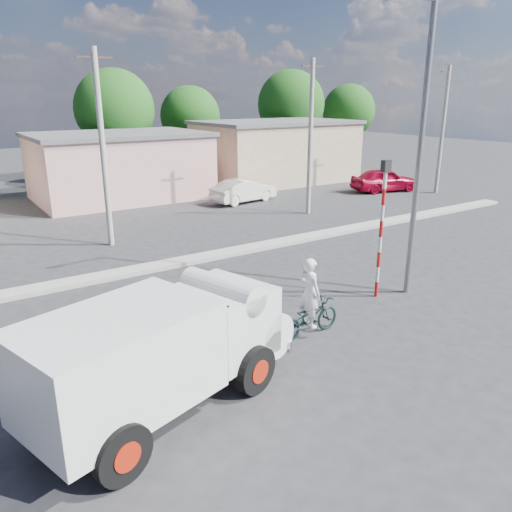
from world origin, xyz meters
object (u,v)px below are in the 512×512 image
cyclist (309,303)px  streetlight (418,138)px  bicycle (309,318)px  car_red (384,180)px  traffic_pole (382,218)px  truck (167,347)px  car_cream (243,191)px

cyclist → streetlight: 6.08m
cyclist → bicycle: bearing=-0.0°
cyclist → car_red: 22.59m
car_red → traffic_pole: (-14.33, -12.83, 1.82)m
cyclist → car_red: size_ratio=0.42×
truck → car_cream: (12.50, 16.84, -0.65)m
cyclist → car_red: (17.92, 13.76, -0.18)m
traffic_pole → car_cream: bearing=73.4°
cyclist → streetlight: size_ratio=0.21×
car_red → streetlight: bearing=148.2°
car_red → truck: bearing=136.9°
cyclist → car_red: cyclist is taller
bicycle → traffic_pole: traffic_pole is taller
truck → car_red: truck is taller
cyclist → truck: bearing=98.0°
traffic_pole → streetlight: bearing=-17.7°
truck → car_red: size_ratio=1.37×
bicycle → streetlight: streetlight is taller
car_red → traffic_pole: size_ratio=1.04×
car_cream → car_red: 10.10m
car_red → traffic_pole: traffic_pole is taller
truck → cyclist: 4.53m
traffic_pole → truck: bearing=-167.4°
truck → cyclist: bearing=-5.7°
bicycle → cyclist: size_ratio=1.06×
truck → bicycle: truck is taller
truck → bicycle: (4.43, 0.86, -0.82)m
car_red → car_cream: bearing=91.0°
car_red → streetlight: 19.21m
car_red → traffic_pole: bearing=145.6°
car_cream → streetlight: 16.32m
car_red → streetlight: streetlight is taller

